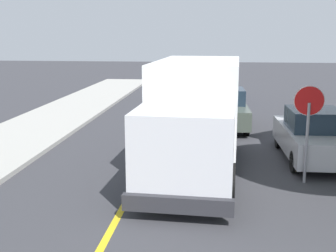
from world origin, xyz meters
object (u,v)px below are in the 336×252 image
Objects in this scene: parked_car_mid at (208,89)px; parked_van_across at (313,136)px; stop_sign at (308,116)px; parked_car_near at (225,109)px; box_truck at (196,111)px.

parked_van_across is at bearing -73.26° from parked_car_mid.
parked_car_mid is at bearing 106.74° from parked_van_across.
parked_van_across is 2.57m from stop_sign.
parked_car_near is 1.68× the size of stop_sign.
box_truck reaches higher than parked_van_across.
box_truck is 4.05m from parked_van_across.
box_truck is at bearing -99.08° from parked_car_near.
stop_sign is at bearing -78.36° from parked_car_mid.
parked_car_mid is 12.25m from parked_van_across.
box_truck reaches higher than parked_car_mid.
parked_car_near is 5.46m from parked_van_across.
box_truck is 13.18m from parked_car_mid.
parked_car_mid is (-0.84, 6.98, 0.00)m from parked_car_near.
box_truck is at bearing -158.93° from parked_van_across.
box_truck is 2.75× the size of stop_sign.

